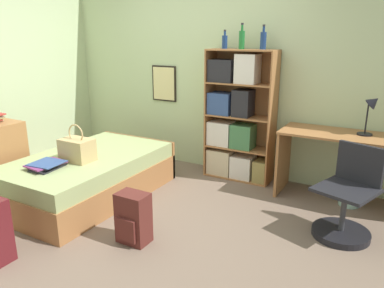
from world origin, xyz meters
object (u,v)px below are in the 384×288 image
Objects in this scene: bottle_clear at (263,40)px; book_stack_on_bed at (47,165)px; bed at (90,176)px; bookcase at (235,121)px; desk at (341,154)px; desk_lamp at (372,108)px; waste_bin at (350,195)px; backpack at (133,218)px; desk_chair at (346,209)px; bottle_brown at (242,39)px; bottle_green at (225,41)px; handbag at (77,149)px.

book_stack_on_bed is at bearing -128.94° from bottle_clear.
bookcase reaches higher than bed.
desk_lamp reaches higher than desk.
backpack is at bearing -132.03° from waste_bin.
desk_lamp is at bearing 86.28° from desk_chair.
bottle_brown is at bearing 178.07° from desk_lamp.
backpack is at bearing -2.14° from book_stack_on_bed.
bottle_green reaches higher than desk_chair.
bottle_green is at bearing 53.49° from bed.
bed is 1.46× the size of desk.
bookcase is 1.94× the size of desk_chair.
bottle_brown reaches higher than bookcase.
waste_bin is at bearing 32.40° from book_stack_on_bed.
desk_chair is (1.65, -0.88, -1.44)m from bottle_green.
bed is at bearing -154.55° from desk_lamp.
waste_bin is (1.57, 1.74, -0.10)m from backpack.
bottle_brown is (0.05, -0.01, 0.99)m from bookcase.
bottle_green is 0.91× the size of waste_bin.
bottle_clear is at bearing 2.06° from bottle_green.
bottle_green is (1.02, 1.37, 1.46)m from bed.
desk_chair is 3.41× the size of waste_bin.
book_stack_on_bed is 3.35m from desk_lamp.
desk is 2.32m from backpack.
bookcase is (1.15, 1.55, 0.13)m from handbag.
bottle_brown is at bearing 47.13° from bed.
desk_chair reaches higher than desk.
handbag reaches higher than book_stack_on_bed.
desk_lamp is at bearing 33.21° from book_stack_on_bed.
backpack is at bearing -20.05° from handbag.
book_stack_on_bed reaches higher than waste_bin.
bookcase is 5.85× the size of bottle_clear.
desk_chair is at bearing -30.99° from bottle_brown.
bookcase is at bearing -173.81° from bottle_clear.
backpack is 2.35m from waste_bin.
bookcase reaches higher than desk.
waste_bin is (2.63, 1.18, -0.12)m from bed.
bottle_brown is (1.21, 1.53, 1.12)m from handbag.
desk_lamp is 1.80× the size of waste_bin.
backpack is (-1.66, -1.85, -0.83)m from desk_lamp.
book_stack_on_bed is at bearing -95.27° from bed.
bottle_brown is 2.12m from waste_bin.
bottle_green is (1.06, 1.89, 1.18)m from book_stack_on_bed.
handbag is 0.35m from book_stack_on_bed.
book_stack_on_bed is 1.69× the size of bottle_green.
bottle_brown is at bearing 149.01° from desk_chair.
bookcase is at bearing 53.24° from handbag.
desk_lamp reaches higher than handbag.
bookcase is 0.98m from bottle_green.
bottle_green is 0.81× the size of bottle_clear.
desk reaches higher than book_stack_on_bed.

